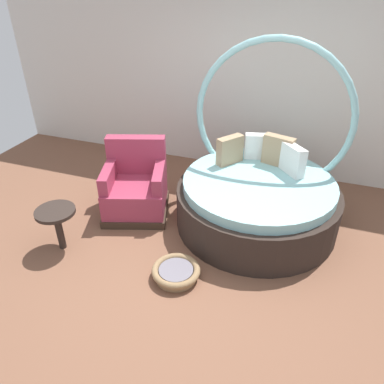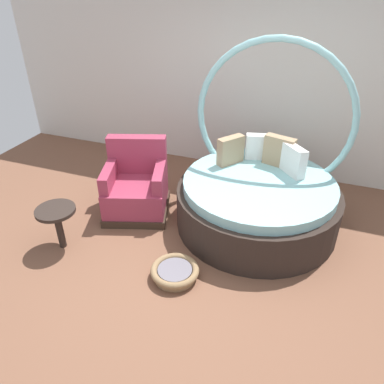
# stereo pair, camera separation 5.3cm
# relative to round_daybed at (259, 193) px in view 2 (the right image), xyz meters

# --- Properties ---
(ground_plane) EXTENTS (8.00, 8.00, 0.02)m
(ground_plane) POSITION_rel_round_daybed_xyz_m (-0.57, -1.04, -0.43)
(ground_plane) COLOR brown
(back_wall) EXTENTS (8.00, 0.12, 2.72)m
(back_wall) POSITION_rel_round_daybed_xyz_m (-0.57, 1.47, 0.94)
(back_wall) COLOR silver
(back_wall) RESTS_ON ground_plane
(round_daybed) EXTENTS (1.97, 1.97, 2.17)m
(round_daybed) POSITION_rel_round_daybed_xyz_m (0.00, 0.00, 0.00)
(round_daybed) COLOR #2D231E
(round_daybed) RESTS_ON ground_plane
(red_armchair) EXTENTS (1.01, 1.01, 0.94)m
(red_armchair) POSITION_rel_round_daybed_xyz_m (-1.54, -0.29, -0.09)
(red_armchair) COLOR #38281E
(red_armchair) RESTS_ON ground_plane
(pet_basket) EXTENTS (0.51, 0.51, 0.13)m
(pet_basket) POSITION_rel_round_daybed_xyz_m (-0.59, -1.30, -0.34)
(pet_basket) COLOR #8E704C
(pet_basket) RESTS_ON ground_plane
(side_table) EXTENTS (0.44, 0.44, 0.52)m
(side_table) POSITION_rel_round_daybed_xyz_m (-2.01, -1.28, 0.01)
(side_table) COLOR #2D231E
(side_table) RESTS_ON ground_plane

